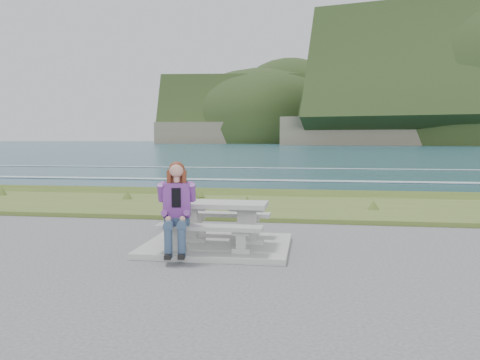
% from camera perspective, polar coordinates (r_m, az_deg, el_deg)
% --- Properties ---
extents(concrete_slab, '(2.60, 2.10, 0.10)m').
position_cam_1_polar(concrete_slab, '(8.62, -2.76, -7.98)').
color(concrete_slab, gray).
rests_on(concrete_slab, ground).
extents(picnic_table, '(1.80, 0.75, 0.75)m').
position_cam_1_polar(picnic_table, '(8.50, -2.78, -3.81)').
color(picnic_table, gray).
rests_on(picnic_table, concrete_slab).
extents(bench_landward, '(1.80, 0.35, 0.45)m').
position_cam_1_polar(bench_landward, '(7.87, -3.79, -6.27)').
color(bench_landward, gray).
rests_on(bench_landward, concrete_slab).
extents(bench_seaward, '(1.80, 0.35, 0.45)m').
position_cam_1_polar(bench_seaward, '(9.22, -1.91, -4.59)').
color(bench_seaward, gray).
rests_on(bench_seaward, concrete_slab).
extents(grass_verge, '(160.00, 4.50, 0.22)m').
position_cam_1_polar(grass_verge, '(13.49, 1.44, -3.47)').
color(grass_verge, '#435821').
rests_on(grass_verge, ground).
extents(shore_drop, '(160.00, 0.80, 2.20)m').
position_cam_1_polar(shore_drop, '(16.34, 2.71, -1.98)').
color(shore_drop, '#6A6350').
rests_on(shore_drop, ground).
extents(ocean, '(1600.00, 1600.00, 0.09)m').
position_cam_1_polar(ocean, '(33.58, 5.73, -1.40)').
color(ocean, '#1D4654').
rests_on(ocean, ground).
extents(seated_woman, '(0.57, 0.84, 1.51)m').
position_cam_1_polar(seated_woman, '(7.82, -7.77, -4.82)').
color(seated_woman, navy).
rests_on(seated_woman, concrete_slab).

